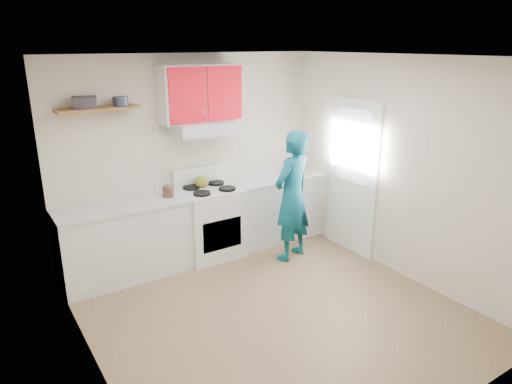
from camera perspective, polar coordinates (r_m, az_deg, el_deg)
floor at (r=5.10m, az=2.03°, el=-14.33°), size 3.80×3.80×0.00m
ceiling at (r=4.31m, az=2.43°, el=16.33°), size 3.60×3.80×0.04m
back_wall at (r=6.13m, az=-8.13°, el=4.36°), size 3.60×0.04×2.60m
front_wall at (r=3.30m, az=21.90°, el=-8.98°), size 3.60×0.04×2.60m
left_wall at (r=3.85m, az=-20.32°, el=-4.88°), size 0.04×3.80×2.60m
right_wall at (r=5.73m, az=17.09°, el=2.79°), size 0.04×3.80×2.60m
door at (r=6.24m, az=11.84°, el=1.78°), size 0.05×0.85×2.05m
door_glass at (r=6.11m, az=11.91°, el=5.57°), size 0.01×0.55×0.95m
counter_left at (r=5.78m, az=-15.86°, el=-5.92°), size 1.52×0.60×0.90m
counter_right at (r=6.67m, az=2.19°, el=-1.96°), size 1.32×0.60×0.90m
stove at (r=6.14m, az=-5.64°, el=-3.74°), size 0.76×0.65×0.92m
range_hood at (r=5.89m, az=-6.49°, el=7.81°), size 0.76×0.44×0.15m
upper_cabinets at (r=5.88m, az=-6.88°, el=11.96°), size 1.02×0.33×0.70m
shelf at (r=5.47m, az=-18.86°, el=9.65°), size 0.90×0.30×0.04m
books at (r=5.42m, az=-20.35°, el=10.30°), size 0.29×0.24×0.13m
tin at (r=5.50m, az=-16.34°, el=10.66°), size 0.19×0.19×0.11m
kettle at (r=6.05m, az=-6.70°, el=1.30°), size 0.21×0.21×0.16m
crock at (r=5.74m, az=-10.75°, el=-0.04°), size 0.17×0.17×0.16m
cutting_board at (r=6.52m, az=1.88°, el=1.80°), size 0.32×0.24×0.02m
silicone_mat at (r=6.78m, az=5.16°, el=2.33°), size 0.40×0.37×0.01m
person at (r=5.93m, az=4.48°, el=-0.53°), size 0.71×0.57×1.69m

